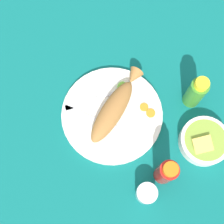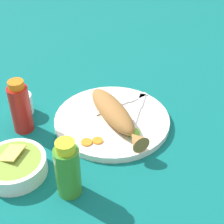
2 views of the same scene
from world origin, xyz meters
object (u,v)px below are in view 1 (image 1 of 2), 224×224
at_px(fried_fish, 115,107).
at_px(fork_near, 86,115).
at_px(main_plate, 112,115).
at_px(hot_sauce_bottle_green, 196,92).
at_px(fork_far, 89,101).
at_px(hot_sauce_bottle_red, 166,172).
at_px(salt_cup, 146,193).
at_px(guacamole_bowl, 204,141).

relative_size(fried_fish, fork_near, 1.49).
relative_size(main_plate, hot_sauce_bottle_green, 2.20).
bearing_deg(main_plate, fork_far, -100.60).
xyz_separation_m(fried_fish, fork_near, (0.05, -0.08, -0.02)).
bearing_deg(fork_near, fried_fish, -146.01).
relative_size(main_plate, fried_fish, 1.16).
bearing_deg(hot_sauce_bottle_red, hot_sauce_bottle_green, 176.95).
relative_size(fried_fish, hot_sauce_bottle_green, 1.89).
height_order(hot_sauce_bottle_red, salt_cup, hot_sauce_bottle_red).
relative_size(fried_fish, guacamole_bowl, 1.84).
bearing_deg(fork_far, salt_cup, 102.09).
relative_size(hot_sauce_bottle_green, guacamole_bowl, 0.97).
distance_m(fried_fish, hot_sauce_bottle_green, 0.25).
relative_size(fork_far, hot_sauce_bottle_green, 1.04).
relative_size(fork_far, hot_sauce_bottle_red, 1.00).
bearing_deg(fork_near, fork_far, -79.38).
bearing_deg(fork_far, guacamole_bowl, 140.72).
relative_size(fork_near, guacamole_bowl, 1.23).
xyz_separation_m(fork_far, hot_sauce_bottle_red, (0.14, 0.29, 0.05)).
distance_m(hot_sauce_bottle_green, salt_cup, 0.34).
distance_m(fork_far, salt_cup, 0.34).
height_order(main_plate, fried_fish, fried_fish).
relative_size(fried_fish, fork_far, 1.82).
bearing_deg(fork_near, main_plate, -154.31).
distance_m(main_plate, fork_near, 0.08).
bearing_deg(salt_cup, guacamole_bowl, 150.50).
bearing_deg(fork_near, hot_sauce_bottle_red, 163.80).
height_order(main_plate, fork_near, fork_near).
xyz_separation_m(main_plate, hot_sauce_bottle_green, (-0.14, 0.22, 0.06)).
bearing_deg(hot_sauce_bottle_green, main_plate, -58.00).
bearing_deg(hot_sauce_bottle_red, main_plate, -120.86).
height_order(main_plate, fork_far, fork_far).
distance_m(fork_near, hot_sauce_bottle_green, 0.35).
height_order(fork_near, salt_cup, salt_cup).
relative_size(fork_near, hot_sauce_bottle_red, 1.21).
bearing_deg(hot_sauce_bottle_red, fork_far, -115.65).
bearing_deg(guacamole_bowl, hot_sauce_bottle_green, -149.63).
distance_m(fork_far, hot_sauce_bottle_red, 0.33).
bearing_deg(guacamole_bowl, main_plate, -87.31).
distance_m(hot_sauce_bottle_red, guacamole_bowl, 0.17).
bearing_deg(hot_sauce_bottle_red, guacamole_bowl, 147.75).
bearing_deg(fork_far, fork_near, 60.09).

